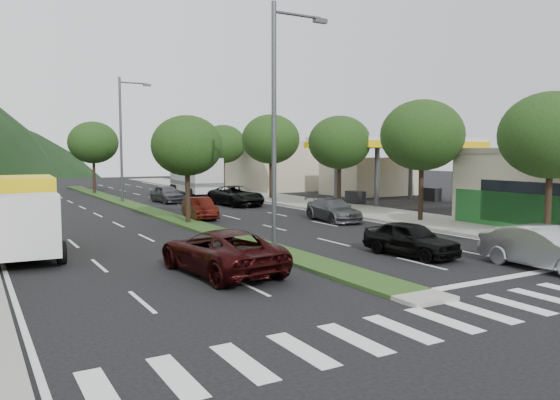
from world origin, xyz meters
TOP-DOWN VIEW (x-y plane):
  - ground at (0.00, 0.00)m, footprint 160.00×160.00m
  - sidewalk_right at (12.50, 25.00)m, footprint 5.00×90.00m
  - median at (0.00, 28.00)m, footprint 1.60×56.00m
  - crosswalk at (0.00, -2.00)m, footprint 19.00×2.20m
  - gas_canopy at (19.00, 22.00)m, footprint 12.20×8.20m
  - bldg_right_far at (19.50, 44.00)m, footprint 10.00×16.00m
  - tree_r_a at (12.00, 4.00)m, footprint 4.60×4.60m
  - tree_r_b at (12.00, 12.00)m, footprint 4.80×4.80m
  - tree_r_c at (12.00, 20.00)m, footprint 4.40×4.40m
  - tree_r_d at (12.00, 30.00)m, footprint 5.00×5.00m
  - tree_r_e at (12.00, 40.00)m, footprint 4.60×4.60m
  - tree_med_near at (0.00, 18.00)m, footprint 4.00×4.00m
  - tree_med_far at (0.00, 44.00)m, footprint 4.80×4.80m
  - streetlight_near at (0.21, 8.00)m, footprint 2.60×0.25m
  - streetlight_mid at (0.21, 33.00)m, footprint 2.60×0.25m
  - sedan_silver at (6.48, 0.32)m, footprint 1.68×4.59m
  - suv_maroon at (-3.49, 5.46)m, footprint 2.99×5.62m
  - car_queue_a at (4.19, 4.53)m, footprint 2.11×4.19m
  - car_queue_b at (7.94, 15.00)m, footprint 2.36×4.77m
  - car_queue_c at (1.50, 20.00)m, footprint 1.81×4.07m
  - car_queue_d at (7.00, 26.43)m, footprint 2.95×5.63m
  - car_queue_e at (3.20, 31.43)m, footprint 1.95×4.28m
  - box_truck at (-8.88, 12.12)m, footprint 2.76×6.39m
  - motorhome at (7.83, 37.18)m, footprint 3.68×9.47m

SIDE VIEW (x-z plane):
  - ground at x=0.00m, z-range 0.00..0.00m
  - crosswalk at x=0.00m, z-range 0.00..0.01m
  - median at x=0.00m, z-range 0.00..0.12m
  - sidewalk_right at x=12.50m, z-range 0.00..0.15m
  - car_queue_c at x=1.50m, z-range 0.00..1.30m
  - car_queue_b at x=7.94m, z-range 0.00..1.33m
  - car_queue_a at x=4.19m, z-range 0.00..1.37m
  - car_queue_e at x=3.20m, z-range 0.00..1.43m
  - sedan_silver at x=6.48m, z-range 0.00..1.50m
  - suv_maroon at x=-3.49m, z-range 0.00..1.50m
  - car_queue_d at x=7.00m, z-range 0.00..1.51m
  - box_truck at x=-8.88m, z-range -0.08..3.00m
  - motorhome at x=7.83m, z-range 0.12..3.67m
  - bldg_right_far at x=19.50m, z-range 0.00..5.20m
  - tree_med_near at x=0.00m, z-range 1.42..7.44m
  - gas_canopy at x=19.00m, z-range 2.02..7.27m
  - tree_r_c at x=12.00m, z-range 1.51..7.99m
  - tree_r_a at x=12.00m, z-range 1.50..8.14m
  - tree_r_e at x=12.00m, z-range 1.54..8.25m
  - tree_med_far at x=0.00m, z-range 1.54..8.47m
  - tree_r_b at x=12.00m, z-range 1.57..8.50m
  - tree_r_d at x=12.00m, z-range 1.60..8.76m
  - streetlight_near at x=0.21m, z-range 0.58..10.58m
  - streetlight_mid at x=0.21m, z-range 0.58..10.58m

